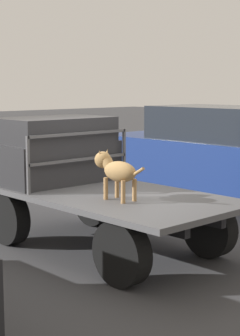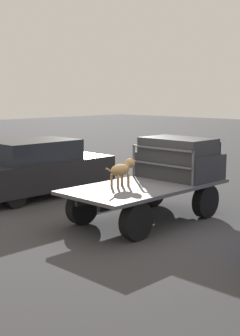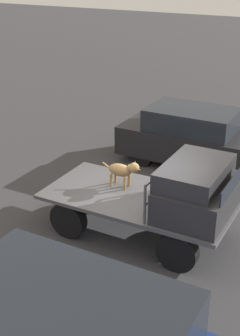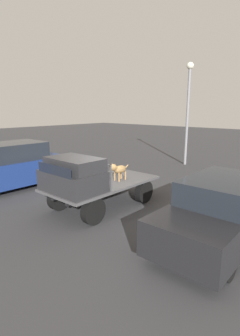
{
  "view_description": "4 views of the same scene",
  "coord_description": "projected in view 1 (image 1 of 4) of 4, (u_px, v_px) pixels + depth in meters",
  "views": [
    {
      "loc": [
        -5.96,
        5.3,
        2.39
      ],
      "look_at": [
        -0.6,
        0.26,
        1.31
      ],
      "focal_mm": 60.0,
      "sensor_mm": 36.0,
      "label": 1
    },
    {
      "loc": [
        -8.11,
        -7.14,
        3.0
      ],
      "look_at": [
        -0.6,
        0.26,
        1.31
      ],
      "focal_mm": 50.0,
      "sensor_mm": 36.0,
      "label": 2
    },
    {
      "loc": [
        3.81,
        -7.89,
        5.54
      ],
      "look_at": [
        -0.6,
        0.26,
        1.31
      ],
      "focal_mm": 50.0,
      "sensor_mm": 36.0,
      "label": 3
    },
    {
      "loc": [
        6.13,
        6.23,
        3.35
      ],
      "look_at": [
        -0.6,
        0.26,
        1.31
      ],
      "focal_mm": 28.0,
      "sensor_mm": 36.0,
      "label": 4
    }
  ],
  "objects": [
    {
      "name": "ground_plane",
      "position": [
        105.0,
        250.0,
        8.24
      ],
      "size": [
        80.0,
        80.0,
        0.0
      ],
      "primitive_type": "plane",
      "color": "#38383A"
    },
    {
      "name": "flatbed_truck",
      "position": [
        105.0,
        208.0,
        8.14
      ],
      "size": [
        4.02,
        2.01,
        0.87
      ],
      "color": "black",
      "rests_on": "ground"
    },
    {
      "name": "truck_cab",
      "position": [
        52.0,
        151.0,
        8.96
      ],
      "size": [
        1.32,
        1.89,
        1.02
      ],
      "color": "#28282B",
      "rests_on": "flatbed_truck"
    },
    {
      "name": "truck_headboard",
      "position": [
        80.0,
        151.0,
        8.44
      ],
      "size": [
        0.04,
        1.89,
        0.83
      ],
      "color": "#4C4C4F",
      "rests_on": "flatbed_truck"
    },
    {
      "name": "dog",
      "position": [
        115.0,
        170.0,
        7.51
      ],
      "size": [
        0.95,
        0.28,
        0.66
      ],
      "rotation": [
        0.0,
        0.0,
        -0.04
      ],
      "color": "#9E7547",
      "rests_on": "flatbed_truck"
    },
    {
      "name": "parked_pickup_far",
      "position": [
        215.0,
        152.0,
        12.1
      ],
      "size": [
        5.33,
        2.0,
        1.95
      ],
      "rotation": [
        0.0,
        0.0,
        0.16
      ],
      "color": "black",
      "rests_on": "ground"
    }
  ]
}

